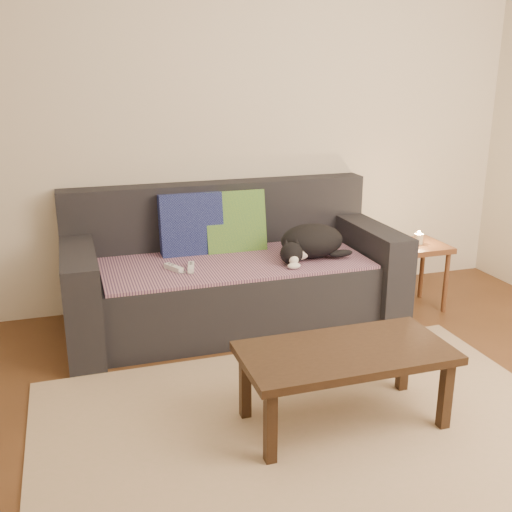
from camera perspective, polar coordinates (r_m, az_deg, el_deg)
The scene contains 13 objects.
ground at distance 2.73m, azimuth 7.05°, elevation -18.55°, with size 4.50×4.50×0.00m, color brown.
back_wall at distance 4.12m, azimuth -4.16°, elevation 13.15°, with size 4.50×0.04×2.60m, color beige.
sofa at distance 3.91m, azimuth -2.36°, elevation -1.90°, with size 2.10×0.94×0.87m.
throw_blanket at distance 3.79m, azimuth -2.01°, elevation -0.60°, with size 1.66×0.74×0.02m, color #3C2648.
cushion_navy at distance 3.93m, azimuth -6.19°, elevation 2.98°, with size 0.41×0.10×0.41m, color #0F1442.
cushion_green at distance 4.00m, azimuth -2.05°, elevation 3.31°, with size 0.41×0.10×0.41m, color #0B493F.
cat at distance 3.84m, azimuth 5.21°, elevation 1.32°, with size 0.50×0.37×0.22m.
wii_remote_a at distance 3.64m, azimuth -7.85°, elevation -1.13°, with size 0.15×0.04×0.03m, color white.
wii_remote_b at distance 3.64m, azimuth -6.21°, elevation -1.07°, with size 0.15×0.04×0.03m, color white.
side_table at distance 4.26m, azimuth 15.09°, elevation 0.09°, with size 0.37×0.37×0.46m.
candle at distance 4.23m, azimuth 15.22°, elevation 1.62°, with size 0.06×0.06×0.09m.
rug at distance 2.84m, azimuth 5.74°, elevation -16.80°, with size 2.50×1.80×0.01m, color tan.
coffee_table at distance 2.79m, azimuth 8.50°, elevation -9.65°, with size 0.96×0.48×0.38m.
Camera 1 is at (-0.97, -2.00, 1.59)m, focal length 42.00 mm.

